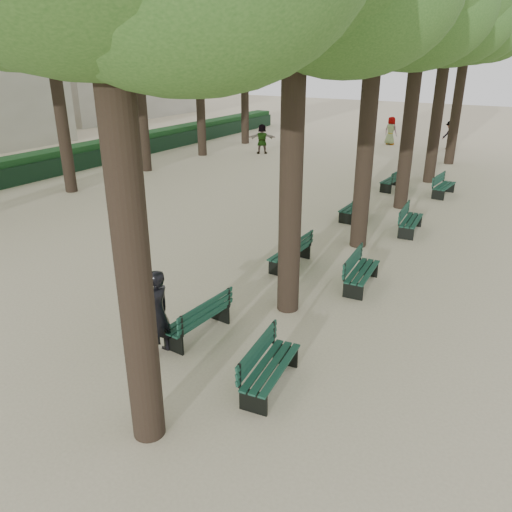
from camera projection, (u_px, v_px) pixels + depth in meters
The scene contains 20 objects.
ground at pixel (160, 349), 10.53m from camera, with size 120.00×120.00×0.00m, color beige.
tree_central_4 at pixel (452, 6), 21.30m from camera, with size 6.00×6.00×9.95m.
tree_central_5 at pixel (470, 14), 25.30m from camera, with size 6.00×6.00×9.95m.
tree_far_4 at pixel (197, 7), 27.44m from camera, with size 6.00×6.00×10.45m.
tree_far_5 at pixel (244, 13), 31.44m from camera, with size 6.00×6.00×10.45m.
bench_left_0 at pixel (198, 325), 10.95m from camera, with size 0.70×1.84×0.92m.
bench_left_1 at pixel (290, 257), 14.54m from camera, with size 0.62×1.81×0.92m.
bench_left_2 at pixel (354, 211), 18.78m from camera, with size 0.62×1.82×0.92m.
bench_left_3 at pixel (392, 183), 22.77m from camera, with size 0.69×1.83×0.92m.
bench_right_0 at pixel (271, 375), 9.25m from camera, with size 0.77×1.85×0.92m.
bench_right_1 at pixel (361, 277), 13.24m from camera, with size 0.70×1.84×0.92m.
bench_right_2 at pixel (410, 225), 17.28m from camera, with size 0.69×1.84×0.92m.
bench_right_3 at pixel (444, 190), 21.74m from camera, with size 0.72×1.84×0.92m.
man_with_map at pixel (157, 314), 10.03m from camera, with size 0.63×0.76×1.88m.
pedestrian_b at pixel (450, 135), 31.97m from camera, with size 1.17×0.36×1.81m, color #262628.
pedestrian_e at pixel (262, 139), 30.69m from camera, with size 1.66×0.36×1.80m, color #262628.
pedestrian_d at pixel (391, 131), 33.71m from camera, with size 0.90×0.37×1.84m, color #262628.
fence at pixel (77, 163), 26.17m from camera, with size 0.08×42.00×0.90m, color black.
hedge at pixel (68, 159), 26.44m from camera, with size 1.20×42.00×1.20m, color #143A1A.
building_far at pixel (99, 78), 48.62m from camera, with size 12.00×16.00×7.00m, color #B7B2A3.
Camera 1 is at (6.31, -6.73, 5.81)m, focal length 35.00 mm.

